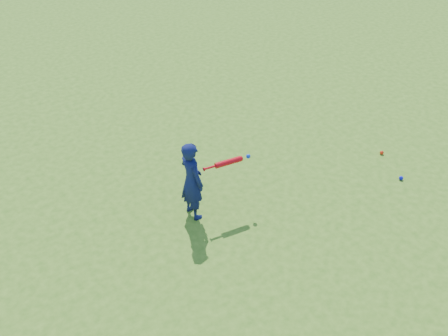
# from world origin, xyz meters

# --- Properties ---
(ground) EXTENTS (80.00, 80.00, 0.00)m
(ground) POSITION_xyz_m (0.00, 0.00, 0.00)
(ground) COLOR #41761C
(ground) RESTS_ON ground
(child) EXTENTS (0.31, 0.46, 1.23)m
(child) POSITION_xyz_m (-0.34, 0.31, 0.62)
(child) COLOR #10174B
(child) RESTS_ON ground
(ground_ball_red) EXTENTS (0.07, 0.07, 0.07)m
(ground_ball_red) POSITION_xyz_m (3.13, -0.17, 0.03)
(ground_ball_red) COLOR red
(ground_ball_red) RESTS_ON ground
(ground_ball_blue) EXTENTS (0.07, 0.07, 0.07)m
(ground_ball_blue) POSITION_xyz_m (2.83, -0.84, 0.03)
(ground_ball_blue) COLOR #0C10D1
(ground_ball_blue) RESTS_ON ground
(bat_swing) EXTENTS (0.73, 0.15, 0.08)m
(bat_swing) POSITION_xyz_m (0.22, 0.19, 0.79)
(bat_swing) COLOR red
(bat_swing) RESTS_ON ground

